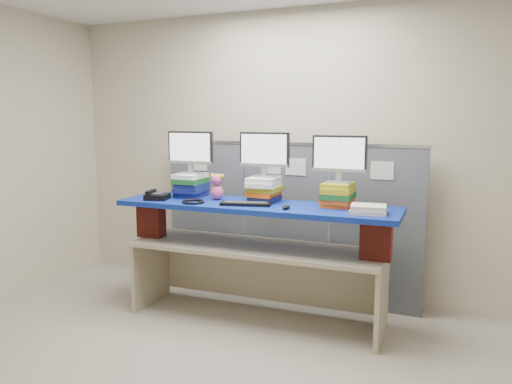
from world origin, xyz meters
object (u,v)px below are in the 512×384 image
at_px(monitor_left, 190,150).
at_px(monitor_center, 264,152).
at_px(desk, 256,261).
at_px(blue_board, 256,206).
at_px(monitor_right, 339,156).
at_px(keyboard, 246,204).
at_px(desk_phone, 156,196).

relative_size(monitor_left, monitor_center, 1.00).
distance_m(desk, blue_board, 0.48).
relative_size(monitor_right, keyboard, 1.01).
distance_m(keyboard, desk_phone, 0.86).
relative_size(monitor_center, desk_phone, 1.89).
relative_size(desk, monitor_center, 4.96).
relative_size(blue_board, monitor_right, 5.43).
bearing_deg(desk, monitor_right, 9.86).
bearing_deg(monitor_center, desk_phone, -165.27).
bearing_deg(keyboard, monitor_right, 4.14).
bearing_deg(blue_board, monitor_left, 170.26).
xyz_separation_m(desk, monitor_center, (0.03, 0.12, 0.94)).
distance_m(desk, monitor_right, 1.15).
bearing_deg(keyboard, desk_phone, 169.19).
height_order(blue_board, monitor_left, monitor_left).
height_order(keyboard, desk_phone, desk_phone).
distance_m(blue_board, monitor_center, 0.47).
bearing_deg(monitor_center, monitor_left, -180.00).
bearing_deg(desk_phone, keyboard, -11.91).
height_order(blue_board, desk_phone, desk_phone).
distance_m(desk, monitor_center, 0.94).
bearing_deg(keyboard, monitor_left, 148.40).
relative_size(blue_board, monitor_center, 5.43).
bearing_deg(monitor_center, desk, -104.36).
distance_m(desk, monitor_left, 1.17).
xyz_separation_m(desk, keyboard, (-0.05, -0.10, 0.52)).
relative_size(monitor_left, keyboard, 1.01).
xyz_separation_m(desk, monitor_left, (-0.69, 0.10, 0.94)).
bearing_deg(monitor_right, keyboard, -163.28).
bearing_deg(desk, blue_board, -93.63).
bearing_deg(monitor_left, monitor_right, 0.00).
xyz_separation_m(blue_board, desk_phone, (-0.90, -0.16, 0.05)).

